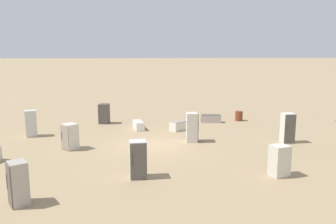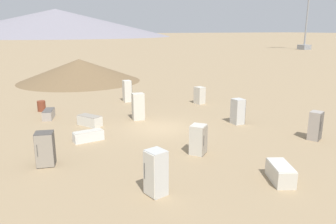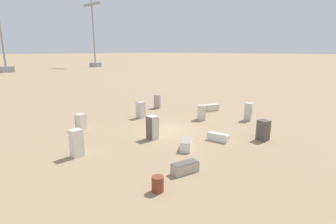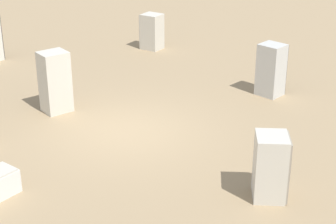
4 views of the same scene
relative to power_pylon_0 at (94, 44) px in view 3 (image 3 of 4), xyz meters
name	(u,v)px [view 3 (image 3 of 4)]	position (x,y,z in m)	size (l,w,h in m)	color
ground_plane	(170,130)	(-82.21, 44.44, -9.28)	(1000.00, 1000.00, 0.00)	#9E8460
power_pylon_0	(94,44)	(0.00, 0.00, 0.00)	(10.45, 3.58, 29.85)	gray
power_pylon_1	(2,40)	(-2.88, 34.02, 0.46)	(10.96, 3.76, 31.32)	gray
discarded_fridge_0	(186,145)	(-86.14, 47.01, -8.95)	(1.47, 1.77, 0.67)	silver
discarded_fridge_1	(218,137)	(-86.85, 43.95, -8.99)	(1.72, 0.80, 0.59)	white
discarded_fridge_2	(185,168)	(-88.41, 49.95, -8.97)	(1.03, 1.73, 0.63)	#A89E93
discarded_fridge_3	(212,108)	(-80.69, 35.54, -8.91)	(1.32, 1.75, 0.75)	beige
discarded_fridge_4	(263,130)	(-89.31, 41.37, -8.49)	(0.94, 0.94, 1.58)	#4C4742
discarded_fridge_5	(76,143)	(-81.65, 52.93, -8.35)	(0.69, 0.73, 1.85)	silver
discarded_fridge_6	(201,113)	(-82.21, 39.68, -8.53)	(1.06, 1.05, 1.50)	beige
discarded_fridge_7	(152,127)	(-82.76, 47.07, -8.36)	(0.87, 0.81, 1.85)	beige
discarded_fridge_8	(81,122)	(-76.36, 49.66, -8.57)	(0.82, 0.90, 1.42)	beige
discarded_fridge_9	(141,110)	(-77.12, 43.30, -8.44)	(0.74, 0.75, 1.68)	silver
discarded_fridge_10	(157,101)	(-75.09, 38.81, -8.46)	(0.93, 0.90, 1.63)	#A89E93
discarded_fridge_11	(248,112)	(-85.78, 36.68, -8.39)	(0.83, 0.85, 1.77)	silver
rusty_barrel	(158,184)	(-88.70, 52.46, -8.88)	(0.61, 0.61, 0.80)	brown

